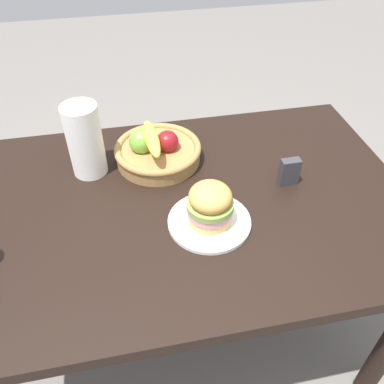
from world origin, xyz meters
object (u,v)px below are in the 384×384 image
plate (209,222)px  napkin_holder (289,172)px  paper_towel_roll (85,140)px  fruit_basket (157,150)px  sandwich (210,204)px

plate → napkin_holder: size_ratio=2.63×
paper_towel_roll → napkin_holder: bearing=-17.0°
fruit_basket → paper_towel_roll: size_ratio=1.21×
napkin_holder → sandwich: bearing=-157.3°
plate → napkin_holder: 0.31m
plate → fruit_basket: fruit_basket is taller
fruit_basket → napkin_holder: 0.44m
fruit_basket → napkin_holder: fruit_basket is taller
plate → napkin_holder: napkin_holder is taller
sandwich → paper_towel_roll: bearing=136.4°
fruit_basket → paper_towel_roll: (-0.22, -0.01, 0.08)m
plate → napkin_holder: (0.28, 0.12, 0.04)m
sandwich → paper_towel_roll: (-0.33, 0.31, 0.05)m
sandwich → fruit_basket: size_ratio=0.45×
plate → sandwich: bearing=180.0°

